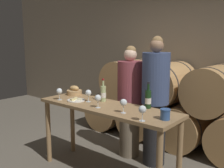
{
  "coord_description": "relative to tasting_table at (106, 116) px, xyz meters",
  "views": [
    {
      "loc": [
        2.02,
        -2.31,
        1.71
      ],
      "look_at": [
        0.0,
        0.11,
        1.16
      ],
      "focal_mm": 42.0,
      "sensor_mm": 36.0,
      "label": 1
    }
  ],
  "objects": [
    {
      "name": "wine_glass_left",
      "position": [
        -0.3,
        -0.0,
        0.25
      ],
      "size": [
        0.08,
        0.08,
        0.16
      ],
      "color": "white",
      "rests_on": "tasting_table"
    },
    {
      "name": "blue_crock",
      "position": [
        0.82,
        -0.04,
        0.19
      ],
      "size": [
        0.11,
        0.11,
        0.11
      ],
      "color": "#335693",
      "rests_on": "tasting_table"
    },
    {
      "name": "wine_bottle_white",
      "position": [
        -0.17,
        0.14,
        0.24
      ],
      "size": [
        0.07,
        0.07,
        0.3
      ],
      "color": "#ADBC7F",
      "rests_on": "tasting_table"
    },
    {
      "name": "bread_basket",
      "position": [
        -0.76,
        0.17,
        0.19
      ],
      "size": [
        0.22,
        0.22,
        0.13
      ],
      "color": "tan",
      "rests_on": "tasting_table"
    },
    {
      "name": "wine_bottle_red",
      "position": [
        0.45,
        0.22,
        0.24
      ],
      "size": [
        0.07,
        0.07,
        0.31
      ],
      "color": "#193819",
      "rests_on": "tasting_table"
    },
    {
      "name": "barrel_stack",
      "position": [
        -0.0,
        1.52,
        -0.16
      ],
      "size": [
        3.0,
        0.91,
        1.33
      ],
      "color": "tan",
      "rests_on": "ground_plane"
    },
    {
      "name": "person_right",
      "position": [
        0.29,
        0.67,
        0.11
      ],
      "size": [
        0.36,
        0.36,
        1.74
      ],
      "color": "#232326",
      "rests_on": "ground_plane"
    },
    {
      "name": "wine_glass_far_right",
      "position": [
        0.67,
        -0.22,
        0.25
      ],
      "size": [
        0.08,
        0.08,
        0.16
      ],
      "color": "white",
      "rests_on": "tasting_table"
    },
    {
      "name": "wine_glass_center",
      "position": [
        -0.01,
        -0.14,
        0.25
      ],
      "size": [
        0.08,
        0.08,
        0.16
      ],
      "color": "white",
      "rests_on": "tasting_table"
    },
    {
      "name": "wine_glass_right",
      "position": [
        0.36,
        -0.12,
        0.25
      ],
      "size": [
        0.08,
        0.08,
        0.16
      ],
      "color": "white",
      "rests_on": "tasting_table"
    },
    {
      "name": "stone_wall_back",
      "position": [
        0.0,
        2.1,
        0.83
      ],
      "size": [
        10.0,
        0.12,
        3.2
      ],
      "color": "gray",
      "rests_on": "ground_plane"
    },
    {
      "name": "wine_glass_far_left",
      "position": [
        -0.67,
        -0.17,
        0.25
      ],
      "size": [
        0.08,
        0.08,
        0.16
      ],
      "color": "white",
      "rests_on": "tasting_table"
    },
    {
      "name": "cheese_plate",
      "position": [
        -0.46,
        -0.07,
        0.14
      ],
      "size": [
        0.23,
        0.23,
        0.04
      ],
      "color": "white",
      "rests_on": "tasting_table"
    },
    {
      "name": "person_left",
      "position": [
        -0.13,
        0.67,
        0.04
      ],
      "size": [
        0.36,
        0.36,
        1.61
      ],
      "color": "#756651",
      "rests_on": "ground_plane"
    },
    {
      "name": "tasting_table",
      "position": [
        0.0,
        0.0,
        0.0
      ],
      "size": [
        1.86,
        0.56,
        0.91
      ],
      "color": "#99754C",
      "rests_on": "ground_plane"
    }
  ]
}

